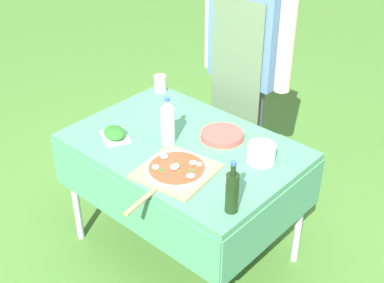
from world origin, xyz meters
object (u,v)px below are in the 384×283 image
oil_bottle (232,192)px  water_bottle (168,122)px  pizza_on_peel (175,171)px  plate_stack (222,135)px  person_cook (246,56)px  prep_table (184,157)px  mixing_tub (261,153)px  herb_container (115,133)px  sauce_jar (160,84)px

oil_bottle → water_bottle: (-0.61, 0.22, 0.02)m
pizza_on_peel → oil_bottle: 0.40m
oil_bottle → plate_stack: oil_bottle is taller
pizza_on_peel → plate_stack: bearing=86.9°
person_cook → plate_stack: size_ratio=7.07×
prep_table → pizza_on_peel: (0.15, -0.22, 0.10)m
prep_table → person_cook: person_cook is taller
person_cook → oil_bottle: size_ratio=6.29×
pizza_on_peel → mixing_tub: mixing_tub is taller
prep_table → pizza_on_peel: pizza_on_peel is taller
person_cook → pizza_on_peel: 1.02m
plate_stack → prep_table: bearing=-121.3°
pizza_on_peel → plate_stack: pizza_on_peel is taller
prep_table → mixing_tub: size_ratio=8.41×
mixing_tub → pizza_on_peel: bearing=-124.4°
person_cook → mixing_tub: size_ratio=11.45×
mixing_tub → plate_stack: (-0.29, 0.04, -0.03)m
person_cook → mixing_tub: person_cook is taller
mixing_tub → person_cook: bearing=133.3°
prep_table → herb_container: (-0.32, -0.20, 0.11)m
person_cook → oil_bottle: person_cook is taller
mixing_tub → plate_stack: bearing=171.4°
person_cook → herb_container: (-0.18, -0.92, -0.21)m
oil_bottle → water_bottle: 0.64m
prep_table → person_cook: 0.80m
prep_table → sauce_jar: sauce_jar is taller
water_bottle → oil_bottle: bearing=-19.8°
oil_bottle → pizza_on_peel: bearing=174.0°
mixing_tub → sauce_jar: size_ratio=1.39×
oil_bottle → mixing_tub: oil_bottle is taller
prep_table → pizza_on_peel: size_ratio=2.10×
plate_stack → pizza_on_peel: bearing=-84.7°
prep_table → mixing_tub: 0.45m
plate_stack → sauce_jar: 0.67m
oil_bottle → plate_stack: 0.62m
person_cook → sauce_jar: bearing=41.6°
water_bottle → sauce_jar: water_bottle is taller
herb_container → mixing_tub: (0.73, 0.35, 0.02)m
pizza_on_peel → mixing_tub: 0.45m
oil_bottle → sauce_jar: bearing=149.8°
water_bottle → herb_container: bearing=-148.5°
water_bottle → sauce_jar: size_ratio=2.58×
pizza_on_peel → oil_bottle: bearing=-14.5°
pizza_on_peel → water_bottle: bearing=132.9°
herb_container → mixing_tub: mixing_tub is taller
pizza_on_peel → sauce_jar: sauce_jar is taller
water_bottle → person_cook: bearing=95.4°
person_cook → prep_table: bearing=99.5°
prep_table → mixing_tub: mixing_tub is taller
pizza_on_peel → mixing_tub: bearing=47.1°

